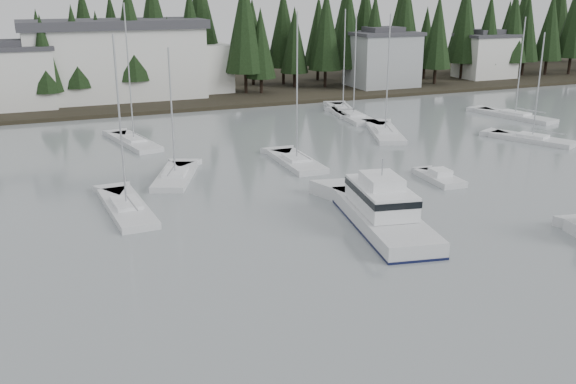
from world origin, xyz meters
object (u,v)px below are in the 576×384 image
(harbor_inn, at_px, (129,60))
(sailboat_6, at_px, (175,179))
(sailboat_1, at_px, (532,141))
(house_east_b, at_px, (485,55))
(sailboat_7, at_px, (297,163))
(sailboat_10, at_px, (515,117))
(runabout_1, at_px, (440,179))
(sailboat_12, at_px, (343,112))
(sailboat_8, at_px, (353,118))
(house_east_a, at_px, (382,58))
(cabin_cruiser_center, at_px, (382,214))
(sailboat_3, at_px, (385,134))
(house_west, at_px, (17,76))
(sailboat_9, at_px, (134,143))
(sailboat_0, at_px, (127,210))

(harbor_inn, relative_size, sailboat_6, 2.55)
(sailboat_1, bearing_deg, house_east_b, -56.85)
(sailboat_7, relative_size, sailboat_10, 1.11)
(house_east_b, relative_size, runabout_1, 1.85)
(sailboat_12, bearing_deg, sailboat_1, -138.71)
(harbor_inn, height_order, sailboat_6, harbor_inn)
(harbor_inn, xyz_separation_m, sailboat_1, (34.77, -42.82, -5.71))
(sailboat_8, relative_size, sailboat_10, 1.03)
(house_east_a, xyz_separation_m, cabin_cruiser_center, (-31.96, -54.36, -4.10))
(sailboat_3, bearing_deg, sailboat_1, -103.28)
(sailboat_3, distance_m, sailboat_8, 9.71)
(house_west, height_order, sailboat_6, sailboat_6)
(sailboat_8, bearing_deg, sailboat_12, -2.93)
(cabin_cruiser_center, xyz_separation_m, sailboat_6, (-10.51, 16.46, -0.74))
(sailboat_6, bearing_deg, sailboat_9, 27.30)
(house_west, distance_m, house_east_a, 54.01)
(sailboat_0, distance_m, sailboat_10, 53.70)
(sailboat_7, bearing_deg, sailboat_0, 115.05)
(sailboat_3, relative_size, sailboat_7, 0.95)
(sailboat_9, height_order, sailboat_10, sailboat_9)
(sailboat_1, height_order, sailboat_8, sailboat_8)
(house_west, relative_size, house_east_a, 0.90)
(sailboat_9, bearing_deg, house_east_a, -72.42)
(sailboat_6, height_order, sailboat_9, sailboat_9)
(sailboat_9, height_order, runabout_1, sailboat_9)
(sailboat_0, height_order, sailboat_9, sailboat_9)
(sailboat_0, bearing_deg, sailboat_3, -66.79)
(harbor_inn, relative_size, sailboat_3, 2.18)
(sailboat_0, distance_m, sailboat_1, 43.87)
(harbor_inn, bearing_deg, sailboat_9, -99.22)
(sailboat_1, relative_size, sailboat_9, 0.80)
(house_east_b, height_order, sailboat_12, sailboat_12)
(harbor_inn, xyz_separation_m, sailboat_0, (-8.67, -48.97, -5.71))
(house_east_b, bearing_deg, sailboat_12, -154.39)
(harbor_inn, distance_m, cabin_cruiser_center, 59.32)
(house_west, distance_m, harbor_inn, 15.45)
(sailboat_1, distance_m, sailboat_3, 15.51)
(sailboat_9, distance_m, sailboat_12, 29.49)
(sailboat_0, bearing_deg, sailboat_12, -51.18)
(house_east_b, relative_size, harbor_inn, 0.32)
(harbor_inn, relative_size, sailboat_0, 2.24)
(house_east_a, xyz_separation_m, house_east_b, (22.00, 2.00, -0.50))
(sailboat_3, bearing_deg, sailboat_6, 128.81)
(sailboat_3, height_order, sailboat_12, sailboat_12)
(sailboat_6, xyz_separation_m, sailboat_12, (27.44, 22.15, 0.01))
(house_east_a, height_order, sailboat_6, sailboat_6)
(sailboat_0, xyz_separation_m, sailboat_8, (31.82, 24.54, -0.00))
(sailboat_7, distance_m, sailboat_12, 26.85)
(house_east_b, xyz_separation_m, cabin_cruiser_center, (-53.96, -56.36, -3.60))
(sailboat_7, xyz_separation_m, sailboat_8, (15.17, 17.26, -0.02))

